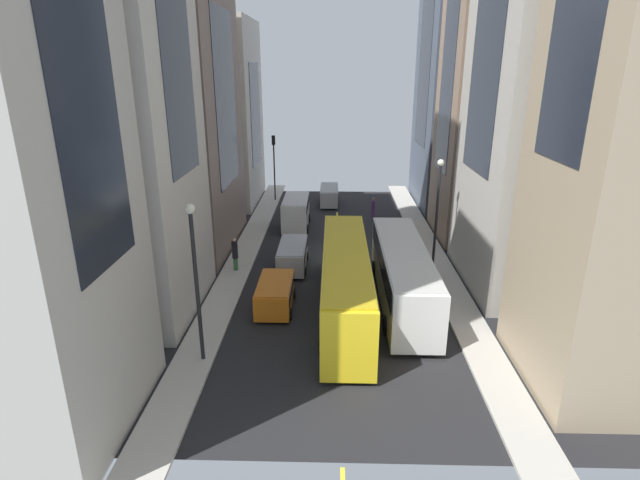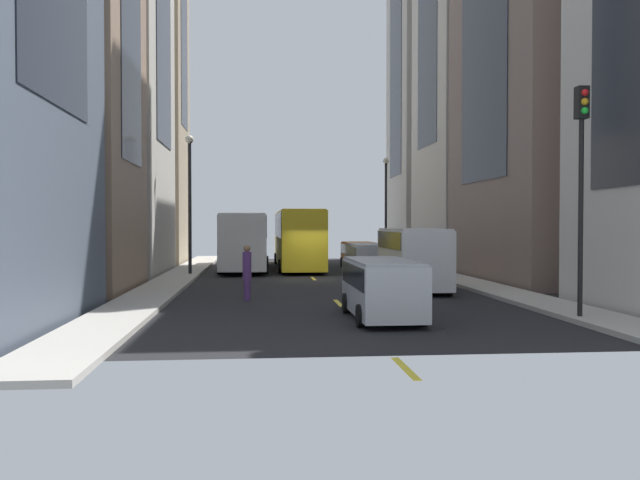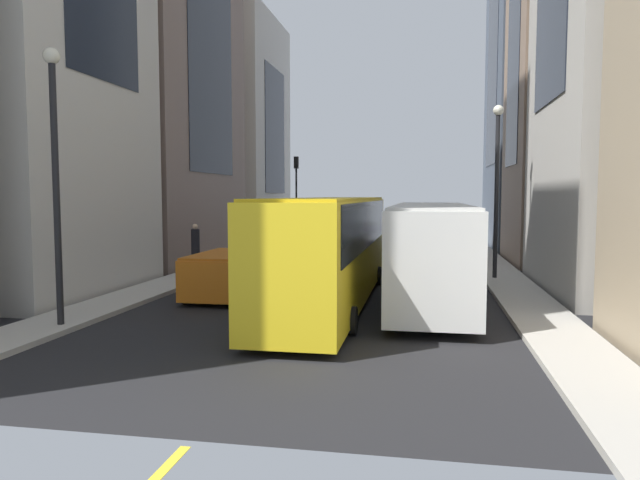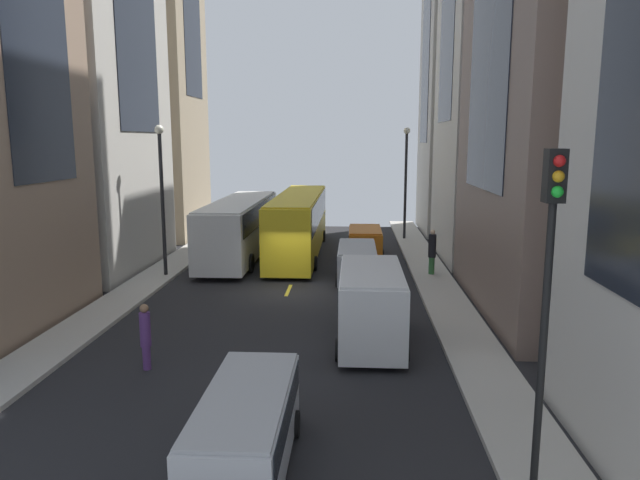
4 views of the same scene
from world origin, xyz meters
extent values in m
plane|color=black|center=(0.00, 0.00, 0.00)|extent=(39.57, 39.57, 0.00)
cube|color=#B2ADA3|center=(-6.83, 0.00, 0.07)|extent=(1.91, 44.00, 0.15)
cube|color=#B2ADA3|center=(6.83, 0.00, 0.07)|extent=(1.91, 44.00, 0.15)
cube|color=yellow|center=(0.00, -21.00, 0.01)|extent=(0.16, 2.00, 0.01)
cube|color=yellow|center=(0.00, -10.50, 0.01)|extent=(0.16, 2.00, 0.01)
cube|color=yellow|center=(0.00, 0.00, 0.01)|extent=(0.16, 2.00, 0.01)
cube|color=yellow|center=(0.00, 10.50, 0.01)|extent=(0.16, 2.00, 0.01)
cube|color=yellow|center=(0.00, 21.00, 0.01)|extent=(0.16, 2.00, 0.01)
cube|color=#4C5666|center=(-11.59, -15.47, 12.95)|extent=(7.22, 10.74, 25.91)
cube|color=#1E232D|center=(-11.59, -15.47, 12.95)|extent=(7.29, 5.91, 14.25)
cube|color=#937760|center=(-12.08, -5.30, 11.74)|extent=(8.18, 7.57, 23.48)
cube|color=#1E232D|center=(-12.08, -5.30, 11.74)|extent=(8.26, 4.17, 12.92)
cube|color=beige|center=(12.95, -15.61, 8.60)|extent=(9.94, 10.22, 17.20)
cube|color=#1E232D|center=(12.95, -15.61, 8.60)|extent=(10.03, 5.62, 9.46)
cube|color=#7A665B|center=(12.20, -2.30, 10.79)|extent=(8.43, 11.51, 21.59)
cube|color=#1E232D|center=(12.20, -2.30, 10.79)|extent=(8.51, 6.33, 11.87)
cube|color=silver|center=(-3.62, 7.19, 1.77)|extent=(2.55, 12.24, 3.00)
cube|color=black|center=(-3.62, 7.19, 2.62)|extent=(2.60, 11.26, 1.20)
cube|color=beige|center=(-3.62, 7.19, 3.31)|extent=(2.45, 11.75, 0.08)
cylinder|color=black|center=(-4.80, 10.99, 0.50)|extent=(0.46, 1.00, 1.00)
cylinder|color=black|center=(-2.45, 10.99, 0.50)|extent=(0.46, 1.00, 1.00)
cylinder|color=black|center=(-4.80, 3.40, 0.50)|extent=(0.46, 1.00, 1.00)
cylinder|color=black|center=(-2.45, 3.40, 0.50)|extent=(0.46, 1.00, 1.00)
cube|color=yellow|center=(-0.32, 8.48, 1.86)|extent=(2.45, 14.00, 3.30)
cube|color=black|center=(-0.32, 8.48, 2.72)|extent=(2.50, 12.88, 1.48)
cube|color=gold|center=(-0.32, 8.48, 3.55)|extent=(2.35, 13.44, 0.08)
cylinder|color=black|center=(-1.44, 12.82, 0.38)|extent=(0.44, 0.76, 0.76)
cylinder|color=black|center=(0.81, 12.82, 0.38)|extent=(0.44, 0.76, 0.76)
cylinder|color=black|center=(-1.44, 4.14, 0.38)|extent=(0.44, 0.76, 0.76)
cylinder|color=black|center=(0.81, 4.14, 0.38)|extent=(0.44, 0.76, 0.76)
cube|color=white|center=(3.54, -6.82, 1.35)|extent=(2.05, 5.02, 2.30)
cube|color=black|center=(3.54, -6.82, 2.10)|extent=(2.09, 4.62, 0.69)
cube|color=silver|center=(3.54, -6.82, 2.54)|extent=(1.97, 4.82, 0.08)
cylinder|color=black|center=(2.59, -5.26, 0.36)|extent=(0.37, 0.72, 0.72)
cylinder|color=black|center=(4.48, -5.26, 0.36)|extent=(0.37, 0.72, 0.72)
cylinder|color=black|center=(2.59, -8.37, 0.36)|extent=(0.37, 0.72, 0.72)
cylinder|color=black|center=(4.48, -8.37, 0.36)|extent=(0.37, 0.72, 0.72)
cube|color=orange|center=(3.62, 8.20, 0.86)|extent=(1.89, 4.04, 1.38)
cube|color=black|center=(3.62, 8.20, 1.21)|extent=(1.93, 3.72, 0.58)
cube|color=#BE6115|center=(3.62, 8.20, 1.59)|extent=(1.81, 3.88, 0.08)
cylinder|color=black|center=(2.75, 9.45, 0.31)|extent=(0.34, 0.62, 0.62)
cylinder|color=black|center=(4.49, 9.45, 0.31)|extent=(0.34, 0.62, 0.62)
cylinder|color=black|center=(2.75, 6.95, 0.31)|extent=(0.34, 0.62, 0.62)
cylinder|color=black|center=(4.49, 6.95, 0.31)|extent=(0.34, 0.62, 0.62)
cube|color=#B7BABF|center=(3.11, 2.19, 0.89)|extent=(1.80, 4.54, 1.44)
cube|color=black|center=(3.11, 2.19, 1.26)|extent=(1.84, 4.18, 0.61)
cube|color=#9C9EA2|center=(3.11, 2.19, 1.66)|extent=(1.73, 4.36, 0.08)
cylinder|color=black|center=(2.28, 3.60, 0.31)|extent=(0.32, 0.62, 0.62)
cylinder|color=black|center=(3.94, 3.60, 0.31)|extent=(0.32, 0.62, 0.62)
cylinder|color=black|center=(2.28, 0.78, 0.31)|extent=(0.32, 0.62, 0.62)
cylinder|color=black|center=(3.94, 0.78, 0.31)|extent=(0.32, 0.62, 0.62)
cube|color=#B7BABF|center=(0.78, -14.48, 0.91)|extent=(1.72, 4.66, 1.47)
cube|color=black|center=(0.78, -14.48, 1.28)|extent=(1.76, 4.29, 0.62)
cube|color=#9C9EA2|center=(0.78, -14.48, 1.68)|extent=(1.65, 4.48, 0.08)
cylinder|color=black|center=(-0.01, -13.03, 0.31)|extent=(0.31, 0.62, 0.62)
cylinder|color=black|center=(1.57, -13.03, 0.31)|extent=(0.31, 0.62, 0.62)
cylinder|color=black|center=(-0.01, -15.92, 0.31)|extent=(0.31, 0.62, 0.62)
cylinder|color=black|center=(1.57, -15.92, 0.31)|extent=(0.31, 0.62, 0.62)
cylinder|color=#336B38|center=(6.83, 3.04, 0.58)|extent=(0.29, 0.29, 0.86)
cylinder|color=black|center=(6.83, 3.04, 1.58)|extent=(0.39, 0.39, 1.14)
sphere|color=beige|center=(6.83, 3.04, 2.27)|extent=(0.24, 0.24, 0.24)
cylinder|color=#593372|center=(-3.19, -9.33, 0.36)|extent=(0.24, 0.24, 0.72)
cylinder|color=#593372|center=(-3.19, -9.33, 1.24)|extent=(0.32, 0.32, 1.03)
sphere|color=#8C6647|center=(-3.19, -9.33, 1.88)|extent=(0.26, 0.26, 0.26)
cylinder|color=black|center=(6.28, -15.43, 2.93)|extent=(0.14, 0.14, 5.57)
cube|color=black|center=(6.28, -15.43, 6.17)|extent=(0.32, 0.32, 0.90)
sphere|color=red|center=(6.28, -15.60, 6.42)|extent=(0.20, 0.20, 0.20)
sphere|color=orange|center=(6.28, -15.60, 6.17)|extent=(0.20, 0.20, 0.20)
sphere|color=green|center=(6.28, -15.60, 5.91)|extent=(0.20, 0.20, 0.20)
cylinder|color=black|center=(6.38, 13.64, 3.66)|extent=(0.18, 0.18, 7.02)
sphere|color=silver|center=(6.38, 13.64, 7.35)|extent=(0.44, 0.44, 0.44)
cylinder|color=black|center=(-6.38, 2.16, 3.61)|extent=(0.18, 0.18, 6.91)
sphere|color=silver|center=(-6.38, 2.16, 7.24)|extent=(0.44, 0.44, 0.44)
camera|label=1|loc=(0.41, 33.45, 12.96)|focal=27.86mm
camera|label=2|loc=(-2.78, -33.30, 2.74)|focal=37.14mm
camera|label=3|loc=(-3.39, 27.68, 3.66)|focal=32.39mm
camera|label=4|loc=(2.93, -25.31, 6.76)|focal=32.39mm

